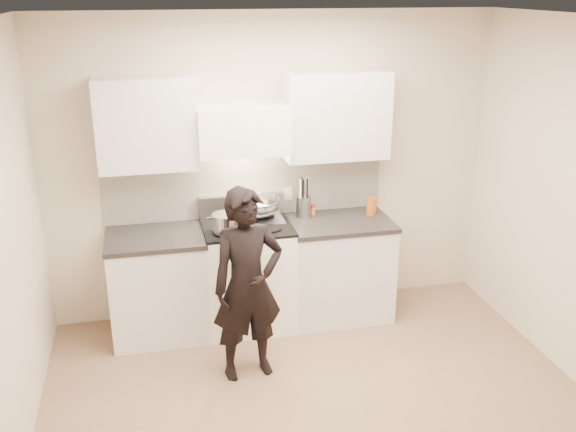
{
  "coord_description": "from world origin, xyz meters",
  "views": [
    {
      "loc": [
        -1.1,
        -3.67,
        2.9
      ],
      "look_at": [
        -0.02,
        1.05,
        1.14
      ],
      "focal_mm": 40.0,
      "sensor_mm": 36.0,
      "label": 1
    }
  ],
  "objects_px": {
    "wok": "(257,205)",
    "person": "(248,285)",
    "counter_right": "(338,267)",
    "stove": "(248,274)",
    "utensil_crock": "(303,205)"
  },
  "relations": [
    {
      "from": "wok",
      "to": "person",
      "type": "xyz_separation_m",
      "value": [
        -0.24,
        -0.93,
        -0.31
      ]
    },
    {
      "from": "counter_right",
      "to": "person",
      "type": "distance_m",
      "value": 1.27
    },
    {
      "from": "stove",
      "to": "counter_right",
      "type": "relative_size",
      "value": 1.04
    },
    {
      "from": "counter_right",
      "to": "utensil_crock",
      "type": "height_order",
      "value": "utensil_crock"
    },
    {
      "from": "person",
      "to": "wok",
      "type": "bearing_deg",
      "value": 66.09
    },
    {
      "from": "utensil_crock",
      "to": "wok",
      "type": "bearing_deg",
      "value": -178.06
    },
    {
      "from": "utensil_crock",
      "to": "counter_right",
      "type": "bearing_deg",
      "value": -28.78
    },
    {
      "from": "wok",
      "to": "utensil_crock",
      "type": "height_order",
      "value": "wok"
    },
    {
      "from": "counter_right",
      "to": "person",
      "type": "height_order",
      "value": "person"
    },
    {
      "from": "stove",
      "to": "wok",
      "type": "xyz_separation_m",
      "value": [
        0.12,
        0.14,
        0.59
      ]
    },
    {
      "from": "counter_right",
      "to": "person",
      "type": "relative_size",
      "value": 0.6
    },
    {
      "from": "wok",
      "to": "person",
      "type": "distance_m",
      "value": 1.01
    },
    {
      "from": "stove",
      "to": "wok",
      "type": "relative_size",
      "value": 1.93
    },
    {
      "from": "stove",
      "to": "counter_right",
      "type": "distance_m",
      "value": 0.83
    },
    {
      "from": "person",
      "to": "utensil_crock",
      "type": "bearing_deg",
      "value": 45.52
    }
  ]
}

